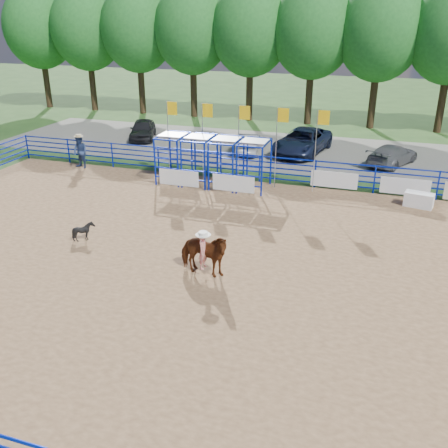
# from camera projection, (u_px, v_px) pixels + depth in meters

# --- Properties ---
(ground) EXTENTS (120.00, 120.00, 0.00)m
(ground) POSITION_uv_depth(u_px,v_px,m) (193.00, 263.00, 18.52)
(ground) COLOR #355A24
(ground) RESTS_ON ground
(arena_dirt) EXTENTS (30.00, 20.00, 0.02)m
(arena_dirt) POSITION_uv_depth(u_px,v_px,m) (193.00, 263.00, 18.51)
(arena_dirt) COLOR #98714C
(arena_dirt) RESTS_ON ground
(gravel_strip) EXTENTS (40.00, 10.00, 0.01)m
(gravel_strip) POSITION_uv_depth(u_px,v_px,m) (285.00, 150.00, 33.36)
(gravel_strip) COLOR gray
(gravel_strip) RESTS_ON ground
(announcer_table) EXTENTS (1.41, 0.87, 0.70)m
(announcer_table) POSITION_uv_depth(u_px,v_px,m) (419.00, 200.00, 23.64)
(announcer_table) COLOR white
(announcer_table) RESTS_ON arena_dirt
(horse_and_rider) EXTENTS (2.04, 1.10, 2.32)m
(horse_and_rider) POSITION_uv_depth(u_px,v_px,m) (203.00, 252.00, 17.32)
(horse_and_rider) COLOR #5F2C13
(horse_and_rider) RESTS_ON arena_dirt
(calf) EXTENTS (0.81, 0.74, 0.81)m
(calf) POSITION_uv_depth(u_px,v_px,m) (84.00, 231.00, 20.16)
(calf) COLOR black
(calf) RESTS_ON arena_dirt
(spectator_cowboy) EXTENTS (1.09, 0.94, 1.99)m
(spectator_cowboy) POSITION_uv_depth(u_px,v_px,m) (80.00, 152.00, 29.24)
(spectator_cowboy) COLOR navy
(spectator_cowboy) RESTS_ON arena_dirt
(car_a) EXTENTS (2.91, 4.37, 1.38)m
(car_a) POSITION_uv_depth(u_px,v_px,m) (143.00, 129.00, 36.07)
(car_a) COLOR black
(car_a) RESTS_ON gravel_strip
(car_b) EXTENTS (1.93, 3.93, 1.24)m
(car_b) POSITION_uv_depth(u_px,v_px,m) (248.00, 143.00, 32.65)
(car_b) COLOR gray
(car_b) RESTS_ON gravel_strip
(car_c) EXTENTS (3.51, 6.03, 1.58)m
(car_c) POSITION_uv_depth(u_px,v_px,m) (302.00, 141.00, 32.39)
(car_c) COLOR #151D36
(car_c) RESTS_ON gravel_strip
(car_d) EXTENTS (3.33, 4.56, 1.23)m
(car_d) POSITION_uv_depth(u_px,v_px,m) (392.00, 155.00, 30.03)
(car_d) COLOR slate
(car_d) RESTS_ON gravel_strip
(perimeter_fence) EXTENTS (30.10, 20.10, 1.50)m
(perimeter_fence) POSITION_uv_depth(u_px,v_px,m) (192.00, 245.00, 18.22)
(perimeter_fence) COLOR #0822BB
(perimeter_fence) RESTS_ON ground
(chute_assembly) EXTENTS (19.32, 2.41, 4.20)m
(chute_assembly) POSITION_uv_depth(u_px,v_px,m) (219.00, 162.00, 26.28)
(chute_assembly) COLOR #0822BB
(chute_assembly) RESTS_ON ground
(treeline) EXTENTS (56.40, 6.40, 11.24)m
(treeline) POSITION_uv_depth(u_px,v_px,m) (314.00, 26.00, 38.25)
(treeline) COLOR #3F2B19
(treeline) RESTS_ON ground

